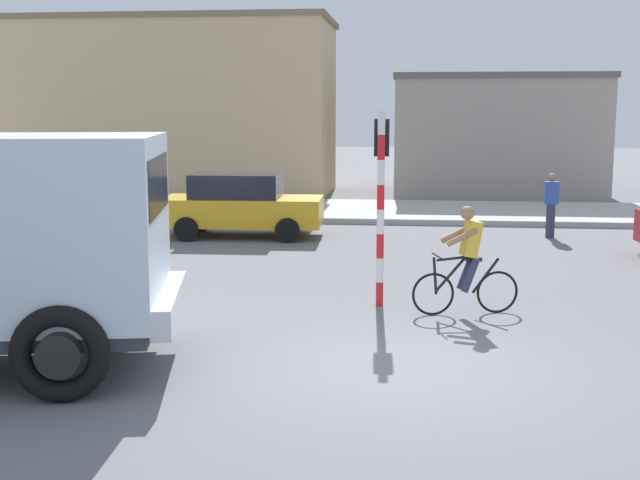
{
  "coord_description": "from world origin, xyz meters",
  "views": [
    {
      "loc": [
        0.23,
        -10.17,
        3.22
      ],
      "look_at": [
        -1.21,
        2.5,
        1.2
      ],
      "focal_mm": 46.83,
      "sensor_mm": 36.0,
      "label": 1
    }
  ],
  "objects_px": {
    "cyclist": "(467,260)",
    "car_white_mid": "(241,205)",
    "pedestrian_near_kerb": "(551,204)",
    "traffic_light_pole": "(381,180)"
  },
  "relations": [
    {
      "from": "traffic_light_pole",
      "to": "pedestrian_near_kerb",
      "type": "bearing_deg",
      "value": 62.96
    },
    {
      "from": "cyclist",
      "to": "car_white_mid",
      "type": "relative_size",
      "value": 0.42
    },
    {
      "from": "traffic_light_pole",
      "to": "pedestrian_near_kerb",
      "type": "distance_m",
      "value": 8.76
    },
    {
      "from": "traffic_light_pole",
      "to": "car_white_mid",
      "type": "distance_m",
      "value": 8.08
    },
    {
      "from": "traffic_light_pole",
      "to": "car_white_mid",
      "type": "relative_size",
      "value": 0.79
    },
    {
      "from": "car_white_mid",
      "to": "pedestrian_near_kerb",
      "type": "bearing_deg",
      "value": 5.27
    },
    {
      "from": "pedestrian_near_kerb",
      "to": "car_white_mid",
      "type": "bearing_deg",
      "value": -174.73
    },
    {
      "from": "cyclist",
      "to": "traffic_light_pole",
      "type": "xyz_separation_m",
      "value": [
        -1.38,
        0.49,
        1.2
      ]
    },
    {
      "from": "car_white_mid",
      "to": "pedestrian_near_kerb",
      "type": "distance_m",
      "value": 7.78
    },
    {
      "from": "traffic_light_pole",
      "to": "car_white_mid",
      "type": "xyz_separation_m",
      "value": [
        -3.81,
        7.02,
        -1.25
      ]
    }
  ]
}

